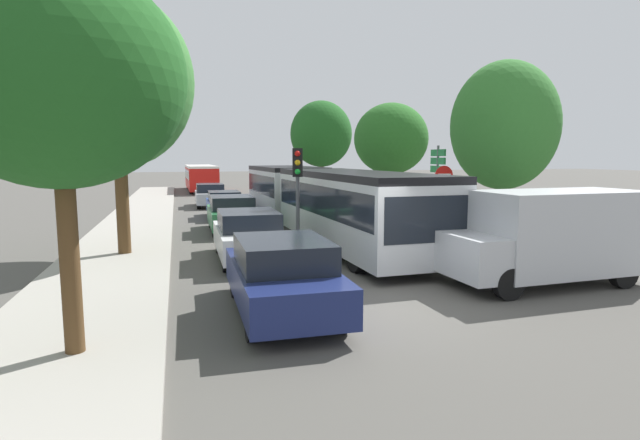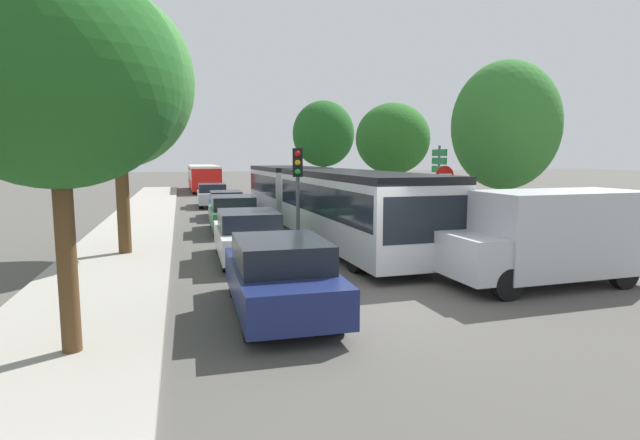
{
  "view_description": "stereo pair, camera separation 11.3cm",
  "coord_description": "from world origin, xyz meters",
  "px_view_note": "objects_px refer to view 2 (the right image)",
  "views": [
    {
      "loc": [
        -4.0,
        -9.46,
        3.13
      ],
      "look_at": [
        0.2,
        5.16,
        1.2
      ],
      "focal_mm": 28.0,
      "sensor_mm": 36.0,
      "label": 1
    },
    {
      "loc": [
        -3.89,
        -9.49,
        3.13
      ],
      "look_at": [
        0.2,
        5.16,
        1.2
      ],
      "focal_mm": 28.0,
      "sensor_mm": 36.0,
      "label": 2
    }
  ],
  "objects_px": {
    "articulated_bus": "(320,196)",
    "queued_car_green": "(233,214)",
    "city_bus_rear": "(203,176)",
    "queued_car_white": "(248,235)",
    "queued_car_navy": "(280,275)",
    "traffic_light": "(298,177)",
    "queued_car_blue": "(226,204)",
    "tree_right_mid": "(392,141)",
    "queued_car_silver": "(212,195)",
    "direction_sign_post": "(439,170)",
    "tree_right_far": "(323,134)",
    "tree_left_near": "(56,83)",
    "white_van": "(551,235)",
    "tree_left_mid": "(117,81)",
    "tree_right_near": "(505,126)",
    "no_entry_sign": "(444,192)"
  },
  "relations": [
    {
      "from": "articulated_bus",
      "to": "queued_car_green",
      "type": "relative_size",
      "value": 4.08
    },
    {
      "from": "city_bus_rear",
      "to": "queued_car_white",
      "type": "bearing_deg",
      "value": 179.13
    },
    {
      "from": "queued_car_navy",
      "to": "city_bus_rear",
      "type": "bearing_deg",
      "value": 0.59
    },
    {
      "from": "queued_car_green",
      "to": "traffic_light",
      "type": "height_order",
      "value": "traffic_light"
    },
    {
      "from": "queued_car_blue",
      "to": "tree_right_mid",
      "type": "xyz_separation_m",
      "value": [
        8.67,
        -1.34,
        3.29
      ]
    },
    {
      "from": "queued_car_blue",
      "to": "queued_car_silver",
      "type": "distance_m",
      "value": 6.09
    },
    {
      "from": "queued_car_blue",
      "to": "queued_car_navy",
      "type": "bearing_deg",
      "value": 179.6
    },
    {
      "from": "queued_car_navy",
      "to": "articulated_bus",
      "type": "bearing_deg",
      "value": -18.93
    },
    {
      "from": "queued_car_navy",
      "to": "traffic_light",
      "type": "xyz_separation_m",
      "value": [
        1.72,
        5.81,
        1.73
      ]
    },
    {
      "from": "queued_car_green",
      "to": "direction_sign_post",
      "type": "relative_size",
      "value": 1.22
    },
    {
      "from": "queued_car_navy",
      "to": "queued_car_silver",
      "type": "distance_m",
      "value": 22.57
    },
    {
      "from": "tree_right_mid",
      "to": "tree_right_far",
      "type": "distance_m",
      "value": 12.56
    },
    {
      "from": "articulated_bus",
      "to": "tree_left_near",
      "type": "xyz_separation_m",
      "value": [
        -7.16,
        -11.39,
        2.67
      ]
    },
    {
      "from": "queued_car_navy",
      "to": "white_van",
      "type": "bearing_deg",
      "value": -85.42
    },
    {
      "from": "articulated_bus",
      "to": "queued_car_blue",
      "type": "distance_m",
      "value": 7.28
    },
    {
      "from": "white_van",
      "to": "tree_left_mid",
      "type": "relative_size",
      "value": 0.63
    },
    {
      "from": "tree_left_mid",
      "to": "tree_right_far",
      "type": "bearing_deg",
      "value": 59.12
    },
    {
      "from": "queued_car_green",
      "to": "white_van",
      "type": "height_order",
      "value": "white_van"
    },
    {
      "from": "tree_left_mid",
      "to": "tree_right_mid",
      "type": "bearing_deg",
      "value": 33.17
    },
    {
      "from": "tree_left_mid",
      "to": "articulated_bus",
      "type": "bearing_deg",
      "value": 23.45
    },
    {
      "from": "traffic_light",
      "to": "city_bus_rear",
      "type": "bearing_deg",
      "value": -164.45
    },
    {
      "from": "city_bus_rear",
      "to": "queued_car_blue",
      "type": "distance_m",
      "value": 21.37
    },
    {
      "from": "white_van",
      "to": "tree_right_near",
      "type": "height_order",
      "value": "tree_right_near"
    },
    {
      "from": "queued_car_navy",
      "to": "tree_left_mid",
      "type": "height_order",
      "value": "tree_left_mid"
    },
    {
      "from": "articulated_bus",
      "to": "direction_sign_post",
      "type": "bearing_deg",
      "value": 78.45
    },
    {
      "from": "traffic_light",
      "to": "white_van",
      "type": "bearing_deg",
      "value": 56.22
    },
    {
      "from": "traffic_light",
      "to": "tree_right_mid",
      "type": "height_order",
      "value": "tree_right_mid"
    },
    {
      "from": "tree_left_mid",
      "to": "queued_car_blue",
      "type": "bearing_deg",
      "value": 67.56
    },
    {
      "from": "city_bus_rear",
      "to": "direction_sign_post",
      "type": "distance_m",
      "value": 29.9
    },
    {
      "from": "queued_car_navy",
      "to": "white_van",
      "type": "relative_size",
      "value": 0.87
    },
    {
      "from": "articulated_bus",
      "to": "queued_car_green",
      "type": "bearing_deg",
      "value": -114.0
    },
    {
      "from": "tree_left_near",
      "to": "tree_right_near",
      "type": "xyz_separation_m",
      "value": [
        12.84,
        7.25,
        0.02
      ]
    },
    {
      "from": "queued_car_navy",
      "to": "queued_car_white",
      "type": "height_order",
      "value": "queued_car_navy"
    },
    {
      "from": "articulated_bus",
      "to": "white_van",
      "type": "bearing_deg",
      "value": 16.69
    },
    {
      "from": "queued_car_white",
      "to": "tree_right_mid",
      "type": "xyz_separation_m",
      "value": [
        8.96,
        9.79,
        3.22
      ]
    },
    {
      "from": "queued_car_navy",
      "to": "tree_left_near",
      "type": "relative_size",
      "value": 0.74
    },
    {
      "from": "queued_car_silver",
      "to": "direction_sign_post",
      "type": "relative_size",
      "value": 1.17
    },
    {
      "from": "queued_car_navy",
      "to": "tree_left_near",
      "type": "bearing_deg",
      "value": 111.83
    },
    {
      "from": "queued_car_green",
      "to": "no_entry_sign",
      "type": "distance_m",
      "value": 8.73
    },
    {
      "from": "queued_car_white",
      "to": "queued_car_silver",
      "type": "height_order",
      "value": "queued_car_white"
    },
    {
      "from": "queued_car_white",
      "to": "white_van",
      "type": "xyz_separation_m",
      "value": [
        6.73,
        -4.92,
        0.47
      ]
    },
    {
      "from": "queued_car_navy",
      "to": "queued_car_green",
      "type": "height_order",
      "value": "queued_car_navy"
    },
    {
      "from": "direction_sign_post",
      "to": "queued_car_white",
      "type": "bearing_deg",
      "value": 29.6
    },
    {
      "from": "tree_right_mid",
      "to": "direction_sign_post",
      "type": "bearing_deg",
      "value": -94.66
    },
    {
      "from": "direction_sign_post",
      "to": "queued_car_green",
      "type": "bearing_deg",
      "value": -9.71
    },
    {
      "from": "queued_car_green",
      "to": "tree_right_near",
      "type": "xyz_separation_m",
      "value": [
        9.07,
        -5.54,
        3.45
      ]
    },
    {
      "from": "white_van",
      "to": "articulated_bus",
      "type": "bearing_deg",
      "value": -73.36
    },
    {
      "from": "city_bus_rear",
      "to": "queued_car_white",
      "type": "relative_size",
      "value": 2.5
    },
    {
      "from": "articulated_bus",
      "to": "tree_left_mid",
      "type": "bearing_deg",
      "value": -68.26
    },
    {
      "from": "queued_car_green",
      "to": "tree_right_near",
      "type": "bearing_deg",
      "value": -120.57
    }
  ]
}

